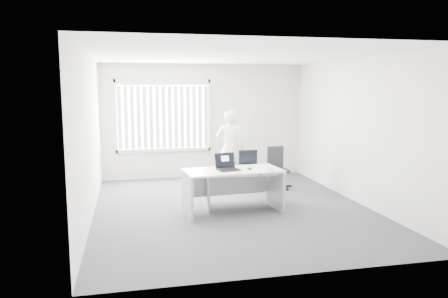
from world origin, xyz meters
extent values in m
plane|color=#48484F|center=(0.00, 0.00, 0.00)|extent=(6.00, 6.00, 0.00)
cube|color=silver|center=(0.00, 3.00, 1.40)|extent=(5.00, 0.02, 2.80)
cube|color=silver|center=(0.00, -3.00, 1.40)|extent=(5.00, 0.02, 2.80)
cube|color=silver|center=(-2.50, 0.00, 1.40)|extent=(0.02, 6.00, 2.80)
cube|color=silver|center=(2.50, 0.00, 1.40)|extent=(0.02, 6.00, 2.80)
cube|color=white|center=(0.00, 0.00, 2.80)|extent=(5.00, 6.00, 0.02)
cube|color=silver|center=(-1.00, 2.96, 1.55)|extent=(2.32, 0.06, 1.76)
cube|color=white|center=(-0.04, -0.25, 0.77)|extent=(1.78, 0.95, 0.03)
cube|color=#A4A4A6|center=(-0.88, -0.32, 0.38)|extent=(0.11, 0.74, 0.75)
cube|color=#A4A4A6|center=(0.79, -0.18, 0.38)|extent=(0.11, 0.74, 0.75)
cube|color=white|center=(0.26, 0.10, 0.65)|extent=(1.48, 0.75, 0.03)
cube|color=#A4A4A6|center=(-0.45, 0.13, 0.32)|extent=(0.07, 0.63, 0.63)
cube|color=#A4A4A6|center=(0.97, 0.07, 0.32)|extent=(0.07, 0.63, 0.63)
cylinder|color=black|center=(1.39, 1.35, 0.04)|extent=(0.56, 0.56, 0.07)
cylinder|color=black|center=(1.39, 1.35, 0.20)|extent=(0.06, 0.06, 0.40)
cube|color=black|center=(1.39, 1.35, 0.40)|extent=(0.43, 0.43, 0.06)
cube|color=black|center=(1.37, 1.53, 0.68)|extent=(0.39, 0.08, 0.48)
imported|color=silver|center=(0.38, 1.74, 0.87)|extent=(0.75, 0.64, 1.75)
cube|color=white|center=(0.31, -0.28, 0.78)|extent=(0.33, 0.27, 0.00)
cube|color=silver|center=(0.60, -0.43, 0.79)|extent=(0.19, 0.24, 0.01)
cube|color=black|center=(0.32, -0.10, 0.67)|extent=(0.48, 0.30, 0.02)
camera|label=1|loc=(-1.85, -7.70, 2.25)|focal=35.00mm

